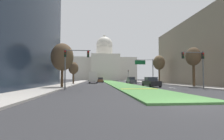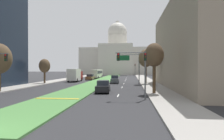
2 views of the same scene
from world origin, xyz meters
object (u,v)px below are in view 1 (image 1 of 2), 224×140
at_px(traffic_light_near_right, 197,61).
at_px(street_tree_left_near, 62,57).
at_px(traffic_light_far_right, 128,74).
at_px(overhead_guide_sign, 146,66).
at_px(sedan_lead_stopped, 151,82).
at_px(capitol_building, 104,66).
at_px(box_truck_delivery, 93,77).
at_px(city_bus, 100,77).
at_px(sedan_distant, 101,80).
at_px(street_tree_right_mid, 159,63).
at_px(street_tree_right_near, 193,57).
at_px(street_tree_left_mid, 73,68).
at_px(sedan_midblock, 131,80).
at_px(traffic_light_near_left, 72,60).

distance_m(traffic_light_near_right, street_tree_left_near, 19.59).
xyz_separation_m(traffic_light_far_right, overhead_guide_sign, (-1.55, -32.91, 1.30)).
distance_m(overhead_guide_sign, sedan_lead_stopped, 15.91).
distance_m(capitol_building, box_truck_delivery, 62.21).
relative_size(capitol_building, city_bus, 3.54).
bearing_deg(sedan_distant, street_tree_right_mid, -43.22).
bearing_deg(street_tree_right_near, street_tree_left_mid, 145.81).
xyz_separation_m(street_tree_right_near, city_bus, (-14.69, 39.07, -3.22)).
bearing_deg(box_truck_delivery, sedan_distant, 72.82).
relative_size(street_tree_left_near, street_tree_right_mid, 0.93).
distance_m(traffic_light_near_right, overhead_guide_sign, 20.83).
xyz_separation_m(capitol_building, traffic_light_far_right, (9.31, -34.14, -5.82)).
distance_m(traffic_light_far_right, street_tree_right_near, 49.12).
relative_size(traffic_light_near_right, sedan_distant, 1.22).
relative_size(traffic_light_far_right, street_tree_left_mid, 0.96).
height_order(traffic_light_far_right, street_tree_left_mid, street_tree_left_mid).
xyz_separation_m(sedan_midblock, sedan_distant, (-8.05, 10.97, -0.05)).
height_order(street_tree_left_mid, box_truck_delivery, street_tree_left_mid).
bearing_deg(traffic_light_near_left, city_bus, 84.06).
bearing_deg(box_truck_delivery, sedan_midblock, -18.79).
xyz_separation_m(traffic_light_near_left, city_bus, (4.56, 43.83, -2.03)).
bearing_deg(overhead_guide_sign, traffic_light_near_left, -127.78).
relative_size(capitol_building, traffic_light_near_right, 7.48).
height_order(traffic_light_near_right, street_tree_right_mid, street_tree_right_mid).
relative_size(traffic_light_near_right, street_tree_left_near, 0.76).
relative_size(street_tree_left_mid, box_truck_delivery, 0.85).
bearing_deg(sedan_distant, city_bus, 89.75).
distance_m(street_tree_right_mid, sedan_lead_stopped, 16.39).
distance_m(traffic_light_near_right, sedan_lead_stopped, 8.01).
relative_size(street_tree_right_near, street_tree_right_mid, 0.90).
bearing_deg(sedan_distant, traffic_light_near_right, -69.87).
bearing_deg(traffic_light_near_left, street_tree_right_near, 13.89).
bearing_deg(city_bus, box_truck_delivery, -97.73).
bearing_deg(overhead_guide_sign, sedan_distant, 131.88).
bearing_deg(street_tree_left_near, sedan_lead_stopped, 5.50).
bearing_deg(traffic_light_near_left, sedan_midblock, 61.36).
bearing_deg(street_tree_left_mid, overhead_guide_sign, 4.33).
relative_size(street_tree_left_near, sedan_lead_stopped, 1.60).
relative_size(sedan_midblock, sedan_distant, 1.09).
bearing_deg(street_tree_left_near, street_tree_left_mid, 91.30).
bearing_deg(capitol_building, sedan_lead_stopped, -87.28).
bearing_deg(capitol_building, traffic_light_far_right, -74.75).
relative_size(traffic_light_near_right, sedan_midblock, 1.12).
bearing_deg(street_tree_right_mid, city_bus, 121.84).
distance_m(capitol_building, street_tree_right_near, 84.01).
xyz_separation_m(traffic_light_near_left, street_tree_right_near, (19.25, 4.76, 1.20)).
bearing_deg(traffic_light_near_right, street_tree_left_near, 166.84).
bearing_deg(traffic_light_far_right, city_bus, -142.87).
relative_size(traffic_light_near_right, overhead_guide_sign, 0.80).
bearing_deg(traffic_light_far_right, street_tree_right_mid, -87.38).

